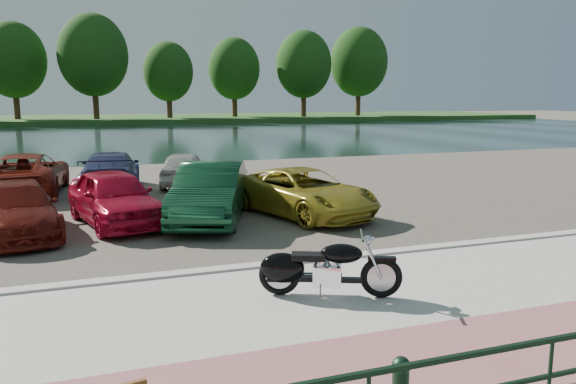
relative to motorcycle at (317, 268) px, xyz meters
name	(u,v)px	position (x,y,z in m)	size (l,w,h in m)	color
ground	(362,298)	(0.77, -0.12, -0.56)	(200.00, 200.00, 0.00)	#595447
promenade	(393,317)	(0.77, -1.12, -0.51)	(60.00, 6.00, 0.10)	#B7B4AC
pink_path	(454,357)	(0.77, -2.62, -0.46)	(60.00, 2.00, 0.01)	#965458
kerb	(316,261)	(0.77, 1.88, -0.49)	(60.00, 0.30, 0.14)	#B7B4AC
parking_lot	(217,192)	(0.77, 10.88, -0.54)	(60.00, 18.00, 0.04)	#48413A
river	(141,137)	(0.77, 39.88, -0.56)	(120.00, 40.00, 0.00)	#192D29
far_bank	(119,119)	(0.77, 71.88, -0.26)	(120.00, 24.00, 0.60)	#24491A
railing	(551,358)	(0.77, -4.12, 0.23)	(24.04, 0.05, 0.90)	black
far_trees	(155,63)	(5.13, 65.67, 6.93)	(70.25, 10.68, 12.52)	#392314
motorcycle	(317,268)	(0.00, 0.00, 0.00)	(2.20, 1.17, 1.05)	black
car_3	(17,209)	(-5.05, 6.39, 0.10)	(1.74, 4.29, 1.24)	#5D140D
car_4	(114,197)	(-2.82, 6.81, 0.19)	(1.67, 4.16, 1.42)	#AD0B29
car_5	(210,193)	(-0.40, 6.37, 0.24)	(1.62, 4.64, 1.53)	#103C23
car_6	(304,192)	(2.18, 6.18, 0.13)	(2.16, 4.69, 1.30)	olive
car_10	(27,173)	(-5.40, 12.64, 0.18)	(2.31, 5.02, 1.39)	maroon
car_11	(110,171)	(-2.70, 12.31, 0.17)	(1.95, 4.79, 1.39)	navy
car_12	(184,168)	(-0.07, 12.76, 0.12)	(1.51, 3.76, 1.28)	#B7B6B2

